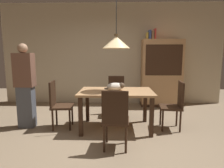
# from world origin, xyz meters

# --- Properties ---
(ground) EXTENTS (10.00, 10.00, 0.00)m
(ground) POSITION_xyz_m (0.00, 0.00, 0.00)
(ground) COLOR #847056
(back_wall) EXTENTS (6.40, 0.10, 2.90)m
(back_wall) POSITION_xyz_m (0.00, 2.65, 1.45)
(back_wall) COLOR beige
(back_wall) RESTS_ON ground
(dining_table) EXTENTS (1.40, 0.90, 0.75)m
(dining_table) POSITION_xyz_m (0.14, 0.56, 0.65)
(dining_table) COLOR tan
(dining_table) RESTS_ON ground
(chair_right_side) EXTENTS (0.44, 0.44, 0.93)m
(chair_right_side) POSITION_xyz_m (1.27, 0.56, 0.51)
(chair_right_side) COLOR #382316
(chair_right_side) RESTS_ON ground
(chair_near_front) EXTENTS (0.42, 0.42, 0.93)m
(chair_near_front) POSITION_xyz_m (0.14, -0.31, 0.51)
(chair_near_front) COLOR #382316
(chair_near_front) RESTS_ON ground
(chair_far_back) EXTENTS (0.40, 0.40, 0.93)m
(chair_far_back) POSITION_xyz_m (0.14, 1.44, 0.51)
(chair_far_back) COLOR #382316
(chair_far_back) RESTS_ON ground
(chair_left_side) EXTENTS (0.43, 0.43, 0.93)m
(chair_left_side) POSITION_xyz_m (-0.99, 0.56, 0.51)
(chair_left_side) COLOR #382316
(chair_left_side) RESTS_ON ground
(cat_sleeping) EXTENTS (0.41, 0.32, 0.16)m
(cat_sleeping) POSITION_xyz_m (0.13, 0.60, 0.83)
(cat_sleeping) COLOR beige
(cat_sleeping) RESTS_ON dining_table
(pendant_lamp) EXTENTS (0.52, 0.52, 1.30)m
(pendant_lamp) POSITION_xyz_m (0.14, 0.56, 1.66)
(pendant_lamp) COLOR beige
(hutch_bookcase) EXTENTS (1.12, 0.45, 1.85)m
(hutch_bookcase) POSITION_xyz_m (1.40, 2.32, 0.89)
(hutch_bookcase) COLOR tan
(hutch_bookcase) RESTS_ON ground
(book_yellow_short) EXTENTS (0.04, 0.20, 0.18)m
(book_yellow_short) POSITION_xyz_m (0.97, 2.32, 1.94)
(book_yellow_short) COLOR gold
(book_yellow_short) RESTS_ON hutch_bookcase
(book_blue_wide) EXTENTS (0.06, 0.24, 0.24)m
(book_blue_wide) POSITION_xyz_m (1.04, 2.32, 1.97)
(book_blue_wide) COLOR #384C93
(book_blue_wide) RESTS_ON hutch_bookcase
(book_brown_thick) EXTENTS (0.06, 0.24, 0.22)m
(book_brown_thick) POSITION_xyz_m (1.11, 2.32, 1.96)
(book_brown_thick) COLOR brown
(book_brown_thick) RESTS_ON hutch_bookcase
(book_red_tall) EXTENTS (0.04, 0.22, 0.28)m
(book_red_tall) POSITION_xyz_m (1.18, 2.32, 1.99)
(book_red_tall) COLOR #B73833
(book_red_tall) RESTS_ON hutch_bookcase
(person_standing) EXTENTS (0.36, 0.22, 1.65)m
(person_standing) POSITION_xyz_m (-1.63, 0.59, 0.83)
(person_standing) COLOR #4C515B
(person_standing) RESTS_ON ground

